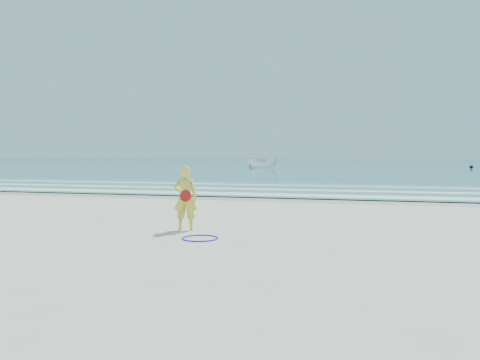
# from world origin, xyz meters

# --- Properties ---
(ground) EXTENTS (400.00, 400.00, 0.00)m
(ground) POSITION_xyz_m (0.00, 0.00, 0.00)
(ground) COLOR silver
(ground) RESTS_ON ground
(wet_sand) EXTENTS (400.00, 2.40, 0.00)m
(wet_sand) POSITION_xyz_m (0.00, 9.00, 0.00)
(wet_sand) COLOR #B2A893
(wet_sand) RESTS_ON ground
(ocean) EXTENTS (400.00, 190.00, 0.04)m
(ocean) POSITION_xyz_m (0.00, 105.00, 0.02)
(ocean) COLOR #19727F
(ocean) RESTS_ON ground
(shallow) EXTENTS (400.00, 10.00, 0.01)m
(shallow) POSITION_xyz_m (0.00, 14.00, 0.04)
(shallow) COLOR #59B7AD
(shallow) RESTS_ON ocean
(foam_near) EXTENTS (400.00, 1.40, 0.01)m
(foam_near) POSITION_xyz_m (0.00, 10.30, 0.05)
(foam_near) COLOR white
(foam_near) RESTS_ON shallow
(foam_mid) EXTENTS (400.00, 0.90, 0.01)m
(foam_mid) POSITION_xyz_m (0.00, 13.20, 0.05)
(foam_mid) COLOR white
(foam_mid) RESTS_ON shallow
(foam_far) EXTENTS (400.00, 0.60, 0.01)m
(foam_far) POSITION_xyz_m (0.00, 16.50, 0.05)
(foam_far) COLOR white
(foam_far) RESTS_ON shallow
(hoop) EXTENTS (0.88, 0.88, 0.03)m
(hoop) POSITION_xyz_m (0.74, -0.03, 0.01)
(hoop) COLOR #0D1BEC
(hoop) RESTS_ON ground
(boat) EXTENTS (4.28, 2.56, 1.55)m
(boat) POSITION_xyz_m (-8.64, 48.88, 0.82)
(boat) COLOR white
(boat) RESTS_ON ocean
(buoy) EXTENTS (0.43, 0.43, 0.43)m
(buoy) POSITION_xyz_m (16.55, 53.94, 0.26)
(buoy) COLOR black
(buoy) RESTS_ON ocean
(woman) EXTENTS (0.59, 0.44, 1.48)m
(woman) POSITION_xyz_m (0.03, 0.96, 0.74)
(woman) COLOR yellow
(woman) RESTS_ON ground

